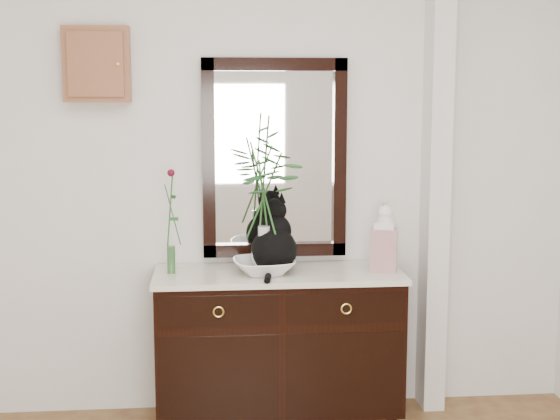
{
  "coord_description": "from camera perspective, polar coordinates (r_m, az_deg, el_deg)",
  "views": [
    {
      "loc": [
        -0.26,
        -2.34,
        1.79
      ],
      "look_at": [
        0.1,
        1.63,
        1.2
      ],
      "focal_mm": 50.0,
      "sensor_mm": 36.0,
      "label": 1
    }
  ],
  "objects": [
    {
      "name": "cat",
      "position": [
        4.14,
        -0.45,
        -1.88
      ],
      "size": [
        0.32,
        0.38,
        0.4
      ],
      "primitive_type": null,
      "rotation": [
        0.0,
        0.0,
        -0.13
      ],
      "color": "black",
      "rests_on": "sideboard"
    },
    {
      "name": "wall_back",
      "position": [
        4.35,
        -1.73,
        2.61
      ],
      "size": [
        3.6,
        0.04,
        2.7
      ],
      "primitive_type": "cube",
      "color": "silver",
      "rests_on": "ground"
    },
    {
      "name": "ginger_jar",
      "position": [
        4.22,
        7.64,
        -1.97
      ],
      "size": [
        0.17,
        0.17,
        0.37
      ],
      "primitive_type": null,
      "rotation": [
        0.0,
        0.0,
        -0.32
      ],
      "color": "silver",
      "rests_on": "sideboard"
    },
    {
      "name": "pilaster",
      "position": [
        4.44,
        11.33,
        2.57
      ],
      "size": [
        0.12,
        0.2,
        2.7
      ],
      "primitive_type": "cube",
      "color": "silver",
      "rests_on": "ground"
    },
    {
      "name": "sideboard",
      "position": [
        4.29,
        -0.12,
        -9.44
      ],
      "size": [
        1.33,
        0.52,
        0.82
      ],
      "color": "black",
      "rests_on": "ground"
    },
    {
      "name": "vase_branches",
      "position": [
        4.07,
        -1.19,
        1.28
      ],
      "size": [
        0.5,
        0.5,
        0.83
      ],
      "primitive_type": null,
      "rotation": [
        0.0,
        0.0,
        -0.34
      ],
      "color": "silver",
      "rests_on": "lotus_bowl"
    },
    {
      "name": "lotus_bowl",
      "position": [
        4.13,
        -1.17,
        -4.15
      ],
      "size": [
        0.36,
        0.36,
        0.08
      ],
      "primitive_type": "imported",
      "rotation": [
        0.0,
        0.0,
        0.12
      ],
      "color": "white",
      "rests_on": "sideboard"
    },
    {
      "name": "key_cabinet",
      "position": [
        4.32,
        -13.25,
        10.33
      ],
      "size": [
        0.35,
        0.1,
        0.4
      ],
      "primitive_type": "cube",
      "color": "brown",
      "rests_on": "wall_back"
    },
    {
      "name": "bud_vase_rose",
      "position": [
        4.14,
        -8.03,
        -0.77
      ],
      "size": [
        0.09,
        0.09,
        0.57
      ],
      "primitive_type": null,
      "rotation": [
        0.0,
        0.0,
        -0.43
      ],
      "color": "#346130",
      "rests_on": "sideboard"
    },
    {
      "name": "wall_mirror",
      "position": [
        4.33,
        -0.4,
        3.79
      ],
      "size": [
        0.8,
        0.06,
        1.1
      ],
      "color": "black",
      "rests_on": "wall_back"
    }
  ]
}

